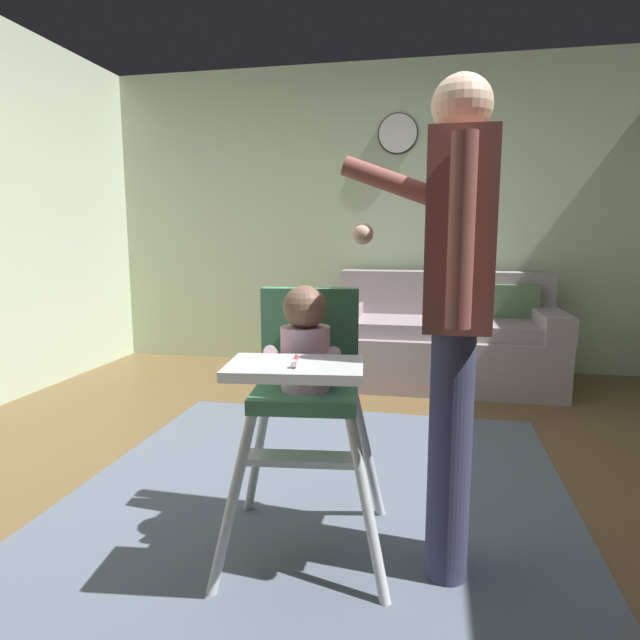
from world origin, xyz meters
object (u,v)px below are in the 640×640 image
Objects in this scene: adult_standing at (453,303)px; wall_clock at (398,134)px; couch at (445,341)px; high_chair at (306,368)px.

adult_standing is 3.18m from wall_clock.
couch is 2.58m from high_chair.
wall_clock is at bearing -82.80° from adult_standing.
adult_standing reaches higher than high_chair.
high_chair is 0.60× the size of adult_standing.
adult_standing is 4.83× the size of wall_clock.
adult_standing reaches higher than couch.
adult_standing is at bearing -1.29° from couch.
wall_clock reaches higher than adult_standing.
adult_standing is (0.49, -0.00, 0.24)m from high_chair.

